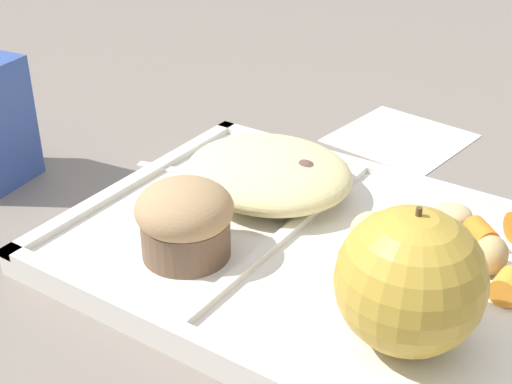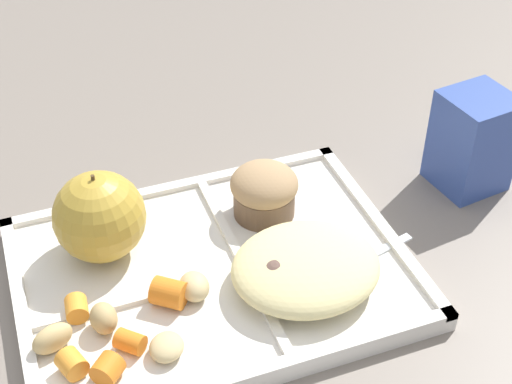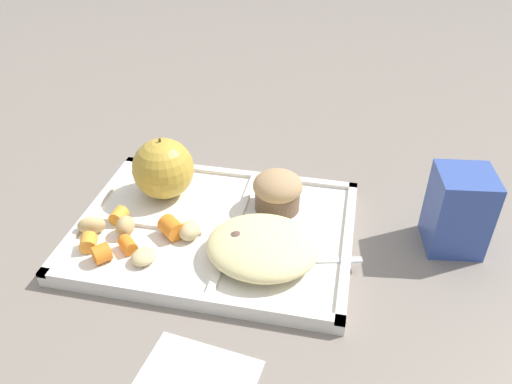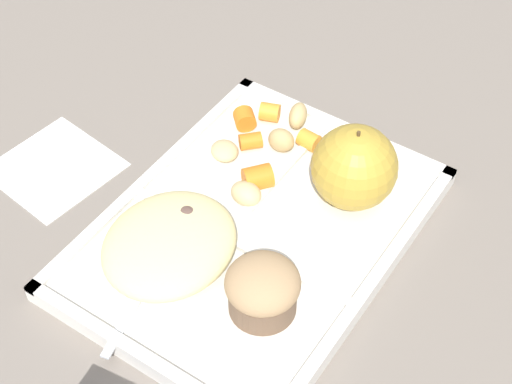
% 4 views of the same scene
% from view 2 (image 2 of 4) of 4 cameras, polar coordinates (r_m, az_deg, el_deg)
% --- Properties ---
extents(ground, '(6.00, 6.00, 0.00)m').
position_cam_2_polar(ground, '(0.74, -3.25, -6.66)').
color(ground, slate).
extents(lunch_tray, '(0.37, 0.28, 0.02)m').
position_cam_2_polar(lunch_tray, '(0.74, -3.29, -6.20)').
color(lunch_tray, silver).
rests_on(lunch_tray, ground).
extents(green_apple, '(0.09, 0.09, 0.09)m').
position_cam_2_polar(green_apple, '(0.73, -11.83, -1.85)').
color(green_apple, '#B79333').
rests_on(green_apple, lunch_tray).
extents(bran_muffin, '(0.07, 0.07, 0.06)m').
position_cam_2_polar(bran_muffin, '(0.77, 0.63, 0.07)').
color(bran_muffin, brown).
rests_on(bran_muffin, lunch_tray).
extents(carrot_slice_back, '(0.03, 0.03, 0.02)m').
position_cam_2_polar(carrot_slice_back, '(0.66, -9.57, -11.18)').
color(carrot_slice_back, orange).
rests_on(carrot_slice_back, lunch_tray).
extents(carrot_slice_large, '(0.04, 0.04, 0.03)m').
position_cam_2_polar(carrot_slice_large, '(0.69, -6.64, -7.64)').
color(carrot_slice_large, orange).
rests_on(carrot_slice_large, lunch_tray).
extents(carrot_slice_tilted, '(0.03, 0.03, 0.02)m').
position_cam_2_polar(carrot_slice_tilted, '(0.66, -13.84, -12.59)').
color(carrot_slice_tilted, orange).
rests_on(carrot_slice_tilted, lunch_tray).
extents(carrot_slice_edge, '(0.03, 0.03, 0.02)m').
position_cam_2_polar(carrot_slice_edge, '(0.64, -11.23, -13.10)').
color(carrot_slice_edge, orange).
rests_on(carrot_slice_edge, lunch_tray).
extents(carrot_slice_diagonal, '(0.02, 0.02, 0.02)m').
position_cam_2_polar(carrot_slice_diagonal, '(0.70, -13.50, -8.60)').
color(carrot_slice_diagonal, orange).
rests_on(carrot_slice_diagonal, lunch_tray).
extents(potato_chunk_large, '(0.04, 0.03, 0.03)m').
position_cam_2_polar(potato_chunk_large, '(0.68, -15.23, -10.71)').
color(potato_chunk_large, tan).
rests_on(potato_chunk_large, lunch_tray).
extents(potato_chunk_browned, '(0.04, 0.04, 0.02)m').
position_cam_2_polar(potato_chunk_browned, '(0.66, -6.82, -11.64)').
color(potato_chunk_browned, tan).
rests_on(potato_chunk_browned, lunch_tray).
extents(potato_chunk_small, '(0.03, 0.04, 0.02)m').
position_cam_2_polar(potato_chunk_small, '(0.70, -4.73, -7.18)').
color(potato_chunk_small, tan).
rests_on(potato_chunk_small, lunch_tray).
extents(potato_chunk_golden, '(0.03, 0.03, 0.03)m').
position_cam_2_polar(potato_chunk_golden, '(0.68, -11.52, -9.40)').
color(potato_chunk_golden, tan).
rests_on(potato_chunk_golden, lunch_tray).
extents(egg_noodle_pile, '(0.14, 0.13, 0.04)m').
position_cam_2_polar(egg_noodle_pile, '(0.70, 3.81, -5.75)').
color(egg_noodle_pile, beige).
rests_on(egg_noodle_pile, lunch_tray).
extents(meatball_center, '(0.03, 0.03, 0.03)m').
position_cam_2_polar(meatball_center, '(0.72, 3.25, -5.31)').
color(meatball_center, '#755B4C').
rests_on(meatball_center, lunch_tray).
extents(meatball_side, '(0.04, 0.04, 0.04)m').
position_cam_2_polar(meatball_side, '(0.71, 3.97, -5.46)').
color(meatball_side, brown).
rests_on(meatball_side, lunch_tray).
extents(meatball_back, '(0.03, 0.03, 0.03)m').
position_cam_2_polar(meatball_back, '(0.71, 2.10, -5.36)').
color(meatball_back, '#755B4C').
rests_on(meatball_back, lunch_tray).
extents(meatball_front, '(0.04, 0.04, 0.04)m').
position_cam_2_polar(meatball_front, '(0.69, 1.50, -6.56)').
color(meatball_front, brown).
rests_on(meatball_front, lunch_tray).
extents(plastic_fork, '(0.14, 0.05, 0.00)m').
position_cam_2_polar(plastic_fork, '(0.73, 6.96, -5.71)').
color(plastic_fork, silver).
rests_on(plastic_fork, lunch_tray).
extents(milk_carton, '(0.08, 0.08, 0.11)m').
position_cam_2_polar(milk_carton, '(0.86, 16.16, 3.74)').
color(milk_carton, '#334C99').
rests_on(milk_carton, ground).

